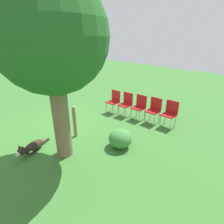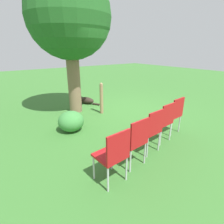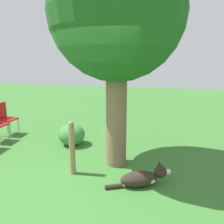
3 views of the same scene
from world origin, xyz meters
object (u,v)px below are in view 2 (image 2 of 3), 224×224
(red_chair_0, at_px, (173,113))
(red_chair_3, at_px, (135,139))
(fence_post, at_px, (101,98))
(oak_tree, at_px, (69,18))
(dog, at_px, (85,100))
(red_chair_4, at_px, (114,153))
(red_chair_2, at_px, (151,128))
(red_chair_1, at_px, (163,120))

(red_chair_0, xyz_separation_m, red_chair_3, (-0.42, 1.68, 0.00))
(red_chair_0, bearing_deg, red_chair_3, 99.35)
(fence_post, xyz_separation_m, red_chair_3, (-2.66, 1.02, 0.02))
(oak_tree, bearing_deg, dog, -46.64)
(oak_tree, xyz_separation_m, red_chair_4, (-3.48, 0.98, -2.31))
(fence_post, bearing_deg, red_chair_3, 159.01)
(oak_tree, height_order, fence_post, oak_tree)
(oak_tree, bearing_deg, fence_post, -138.70)
(red_chair_4, bearing_deg, red_chair_0, -80.65)
(dog, distance_m, red_chair_2, 3.90)
(red_chair_0, bearing_deg, fence_post, 11.77)
(fence_post, bearing_deg, red_chair_1, -177.62)
(red_chair_0, bearing_deg, red_chair_2, 99.35)
(red_chair_0, relative_size, red_chair_3, 1.00)
(dog, xyz_separation_m, red_chair_2, (-3.84, 0.53, 0.40))
(red_chair_3, bearing_deg, fence_post, -25.58)
(oak_tree, height_order, red_chair_3, oak_tree)
(oak_tree, distance_m, red_chair_3, 4.09)
(oak_tree, relative_size, red_chair_1, 4.46)
(fence_post, height_order, red_chair_2, fence_post)
(oak_tree, distance_m, red_chair_1, 3.90)
(dog, bearing_deg, fence_post, 150.64)
(dog, bearing_deg, red_chair_0, 163.09)
(red_chair_1, distance_m, red_chair_3, 1.15)
(oak_tree, bearing_deg, red_chair_0, -156.70)
(dog, distance_m, red_chair_1, 3.72)
(red_chair_3, bearing_deg, red_chair_4, 99.35)
(dog, height_order, fence_post, fence_post)
(red_chair_1, height_order, red_chair_2, same)
(red_chair_2, bearing_deg, red_chair_1, -80.65)
(red_chair_1, xyz_separation_m, red_chair_2, (-0.14, 0.56, 0.00))
(fence_post, bearing_deg, oak_tree, 41.30)
(red_chair_4, bearing_deg, red_chair_3, -80.65)
(oak_tree, distance_m, red_chair_2, 3.95)
(oak_tree, relative_size, red_chair_0, 4.46)
(red_chair_2, distance_m, red_chair_4, 1.15)
(oak_tree, xyz_separation_m, fence_post, (-0.69, -0.60, -2.34))
(dog, height_order, red_chair_3, red_chair_3)
(red_chair_0, distance_m, red_chair_1, 0.58)
(red_chair_2, bearing_deg, red_chair_4, 99.35)
(oak_tree, distance_m, fence_post, 2.51)
(fence_post, relative_size, red_chair_1, 1.10)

